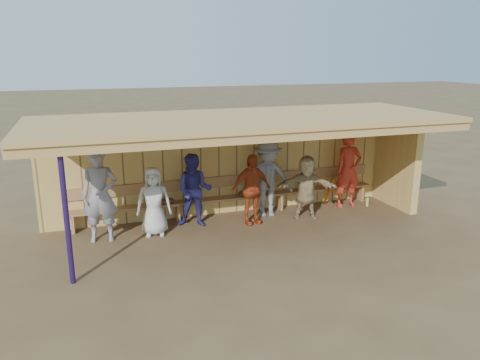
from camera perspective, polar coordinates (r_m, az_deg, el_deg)
name	(u,v)px	position (r m, az deg, el deg)	size (l,w,h in m)	color
ground	(245,230)	(10.42, 0.62, -6.06)	(90.00, 90.00, 0.00)	brown
player_a	(100,196)	(9.94, -16.71, -1.83)	(0.71, 0.47, 1.95)	gray
player_b	(154,201)	(10.07, -10.47, -2.56)	(0.73, 0.48, 1.49)	silver
player_c	(194,191)	(10.43, -5.58, -1.29)	(0.81, 0.63, 1.66)	navy
player_d	(251,189)	(10.55, 1.40, -1.14)	(0.95, 0.39, 1.62)	#AF411C
player_e	(268,178)	(11.06, 3.39, 0.22)	(1.19, 0.69, 1.85)	gray
player_f	(306,187)	(11.04, 8.10, -0.86)	(1.39, 0.44, 1.50)	tan
player_g	(348,170)	(12.03, 13.08, 1.21)	(0.69, 0.45, 1.90)	red
dugout_structure	(251,148)	(10.69, 1.40, 3.96)	(8.80, 3.20, 2.50)	tan
bench	(230,193)	(11.25, -1.26, -1.60)	(7.60, 0.34, 0.93)	#B5814D
dugout_equipment	(224,197)	(11.09, -1.94, -2.06)	(5.39, 0.62, 0.80)	orange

